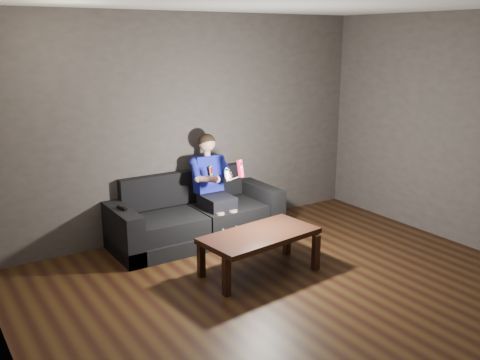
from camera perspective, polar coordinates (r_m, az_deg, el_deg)
floor at (r=5.07m, az=8.32°, el=-13.43°), size 5.00×5.00×0.00m
back_wall at (r=6.63m, az=-5.58°, el=5.78°), size 5.00×0.04×2.70m
left_wall at (r=3.52m, az=-23.29°, el=-3.63°), size 0.04×5.00×2.70m
sofa at (r=6.55m, az=-4.89°, el=-4.13°), size 2.08×0.90×0.80m
child at (r=6.49m, az=-2.96°, el=0.03°), size 0.50×0.62×1.24m
wii_remote_red at (r=6.08m, az=0.04°, el=1.25°), size 0.07×0.09×0.21m
nunchuk_white at (r=6.00m, az=-1.43°, el=0.64°), size 0.08×0.10×0.16m
wii_remote_black at (r=6.03m, az=-12.47°, el=-2.96°), size 0.07×0.16×0.03m
coffee_table at (r=5.57m, az=2.11°, el=-6.24°), size 1.29×0.75×0.44m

